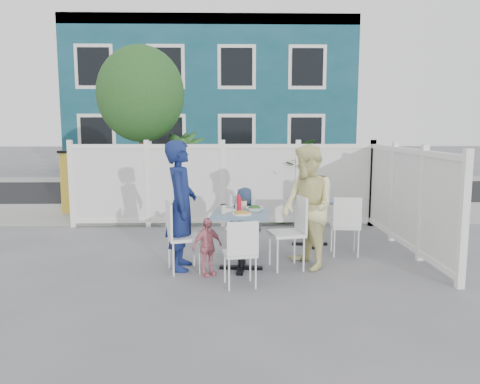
{
  "coord_description": "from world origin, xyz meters",
  "views": [
    {
      "loc": [
        0.23,
        -6.56,
        1.93
      ],
      "look_at": [
        0.38,
        0.02,
        1.01
      ],
      "focal_mm": 35.0,
      "sensor_mm": 36.0,
      "label": 1
    }
  ],
  "objects_px": {
    "chair_back": "(241,220)",
    "boy": "(244,220)",
    "spare_table": "(310,209)",
    "woman": "(308,207)",
    "toddler": "(207,247)",
    "chair_near": "(241,249)",
    "utility_cabinet": "(81,183)",
    "man": "(181,205)",
    "chair_right": "(293,226)",
    "main_table": "(241,225)",
    "chair_left": "(178,231)"
  },
  "relations": [
    {
      "from": "utility_cabinet",
      "to": "chair_back",
      "type": "xyz_separation_m",
      "value": [
        3.53,
        -3.53,
        -0.17
      ]
    },
    {
      "from": "chair_right",
      "to": "boy",
      "type": "bearing_deg",
      "value": 27.12
    },
    {
      "from": "spare_table",
      "to": "woman",
      "type": "xyz_separation_m",
      "value": [
        -0.26,
        -1.24,
        0.25
      ]
    },
    {
      "from": "utility_cabinet",
      "to": "chair_back",
      "type": "height_order",
      "value": "utility_cabinet"
    },
    {
      "from": "chair_left",
      "to": "toddler",
      "type": "xyz_separation_m",
      "value": [
        0.4,
        -0.17,
        -0.16
      ]
    },
    {
      "from": "chair_right",
      "to": "main_table",
      "type": "bearing_deg",
      "value": 83.79
    },
    {
      "from": "chair_back",
      "to": "chair_left",
      "type": "bearing_deg",
      "value": 58.81
    },
    {
      "from": "utility_cabinet",
      "to": "chair_near",
      "type": "xyz_separation_m",
      "value": [
        3.49,
        -5.12,
        -0.19
      ]
    },
    {
      "from": "chair_back",
      "to": "chair_right",
      "type": "bearing_deg",
      "value": 142.02
    },
    {
      "from": "main_table",
      "to": "spare_table",
      "type": "xyz_separation_m",
      "value": [
        1.16,
        1.29,
        -0.02
      ]
    },
    {
      "from": "spare_table",
      "to": "boy",
      "type": "height_order",
      "value": "boy"
    },
    {
      "from": "chair_right",
      "to": "chair_back",
      "type": "height_order",
      "value": "chair_right"
    },
    {
      "from": "utility_cabinet",
      "to": "woman",
      "type": "xyz_separation_m",
      "value": [
        4.41,
        -4.33,
        0.17
      ]
    },
    {
      "from": "spare_table",
      "to": "chair_near",
      "type": "height_order",
      "value": "chair_near"
    },
    {
      "from": "utility_cabinet",
      "to": "main_table",
      "type": "distance_m",
      "value": 5.61
    },
    {
      "from": "chair_left",
      "to": "toddler",
      "type": "height_order",
      "value": "chair_left"
    },
    {
      "from": "main_table",
      "to": "chair_near",
      "type": "height_order",
      "value": "chair_near"
    },
    {
      "from": "utility_cabinet",
      "to": "man",
      "type": "relative_size",
      "value": 0.77
    },
    {
      "from": "chair_back",
      "to": "woman",
      "type": "xyz_separation_m",
      "value": [
        0.88,
        -0.81,
        0.34
      ]
    },
    {
      "from": "chair_right",
      "to": "man",
      "type": "xyz_separation_m",
      "value": [
        -1.52,
        0.01,
        0.3
      ]
    },
    {
      "from": "spare_table",
      "to": "boy",
      "type": "distance_m",
      "value": 1.17
    },
    {
      "from": "utility_cabinet",
      "to": "man",
      "type": "distance_m",
      "value": 5.09
    },
    {
      "from": "main_table",
      "to": "boy",
      "type": "height_order",
      "value": "boy"
    },
    {
      "from": "main_table",
      "to": "toddler",
      "type": "xyz_separation_m",
      "value": [
        -0.45,
        -0.26,
        -0.23
      ]
    },
    {
      "from": "man",
      "to": "boy",
      "type": "height_order",
      "value": "man"
    },
    {
      "from": "main_table",
      "to": "boy",
      "type": "bearing_deg",
      "value": 85.31
    },
    {
      "from": "spare_table",
      "to": "chair_right",
      "type": "relative_size",
      "value": 0.77
    },
    {
      "from": "chair_back",
      "to": "boy",
      "type": "height_order",
      "value": "boy"
    },
    {
      "from": "chair_left",
      "to": "chair_back",
      "type": "xyz_separation_m",
      "value": [
        0.87,
        0.94,
        -0.04
      ]
    },
    {
      "from": "spare_table",
      "to": "boy",
      "type": "bearing_deg",
      "value": -159.2
    },
    {
      "from": "boy",
      "to": "chair_right",
      "type": "bearing_deg",
      "value": 140.1
    },
    {
      "from": "spare_table",
      "to": "chair_left",
      "type": "height_order",
      "value": "chair_left"
    },
    {
      "from": "chair_near",
      "to": "toddler",
      "type": "bearing_deg",
      "value": 121.84
    },
    {
      "from": "chair_left",
      "to": "woman",
      "type": "distance_m",
      "value": 1.78
    },
    {
      "from": "spare_table",
      "to": "chair_left",
      "type": "distance_m",
      "value": 2.43
    },
    {
      "from": "chair_back",
      "to": "boy",
      "type": "relative_size",
      "value": 0.86
    },
    {
      "from": "boy",
      "to": "main_table",
      "type": "bearing_deg",
      "value": 97.69
    },
    {
      "from": "man",
      "to": "toddler",
      "type": "bearing_deg",
      "value": -131.18
    },
    {
      "from": "chair_right",
      "to": "woman",
      "type": "height_order",
      "value": "woman"
    },
    {
      "from": "chair_right",
      "to": "chair_back",
      "type": "relative_size",
      "value": 1.14
    },
    {
      "from": "utility_cabinet",
      "to": "man",
      "type": "bearing_deg",
      "value": -48.43
    },
    {
      "from": "toddler",
      "to": "utility_cabinet",
      "type": "bearing_deg",
      "value": 87.54
    },
    {
      "from": "toddler",
      "to": "boy",
      "type": "bearing_deg",
      "value": 29.55
    },
    {
      "from": "utility_cabinet",
      "to": "boy",
      "type": "height_order",
      "value": "utility_cabinet"
    },
    {
      "from": "chair_right",
      "to": "chair_back",
      "type": "bearing_deg",
      "value": 29.86
    },
    {
      "from": "chair_left",
      "to": "toddler",
      "type": "bearing_deg",
      "value": 50.66
    },
    {
      "from": "main_table",
      "to": "toddler",
      "type": "distance_m",
      "value": 0.57
    },
    {
      "from": "boy",
      "to": "chair_back",
      "type": "bearing_deg",
      "value": 34.07
    },
    {
      "from": "utility_cabinet",
      "to": "chair_near",
      "type": "relative_size",
      "value": 1.62
    },
    {
      "from": "chair_near",
      "to": "woman",
      "type": "relative_size",
      "value": 0.49
    }
  ]
}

